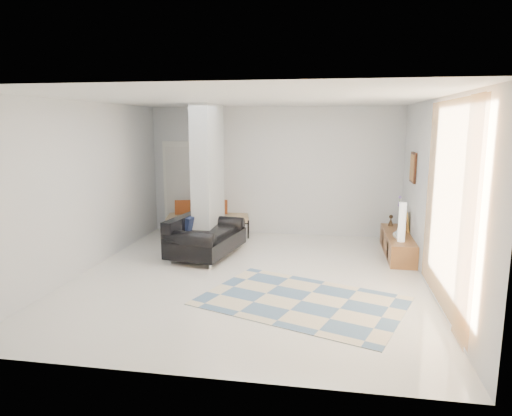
# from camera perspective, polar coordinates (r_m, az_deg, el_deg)

# --- Properties ---
(floor) EXTENTS (6.00, 6.00, 0.00)m
(floor) POSITION_cam_1_polar(r_m,az_deg,el_deg) (7.45, -0.86, -8.58)
(floor) COLOR silver
(floor) RESTS_ON ground
(ceiling) EXTENTS (6.00, 6.00, 0.00)m
(ceiling) POSITION_cam_1_polar(r_m,az_deg,el_deg) (7.04, -0.92, 13.48)
(ceiling) COLOR white
(ceiling) RESTS_ON wall_back
(wall_back) EXTENTS (6.00, 0.00, 6.00)m
(wall_back) POSITION_cam_1_polar(r_m,az_deg,el_deg) (10.05, 2.23, 4.61)
(wall_back) COLOR silver
(wall_back) RESTS_ON ground
(wall_front) EXTENTS (6.00, 0.00, 6.00)m
(wall_front) POSITION_cam_1_polar(r_m,az_deg,el_deg) (4.25, -8.26, -3.74)
(wall_front) COLOR silver
(wall_front) RESTS_ON ground
(wall_left) EXTENTS (0.00, 6.00, 6.00)m
(wall_left) POSITION_cam_1_polar(r_m,az_deg,el_deg) (8.07, -20.48, 2.48)
(wall_left) COLOR silver
(wall_left) RESTS_ON ground
(wall_right) EXTENTS (0.00, 6.00, 6.00)m
(wall_right) POSITION_cam_1_polar(r_m,az_deg,el_deg) (7.15, 21.35, 1.45)
(wall_right) COLOR silver
(wall_right) RESTS_ON ground
(partition_column) EXTENTS (0.35, 1.20, 2.80)m
(partition_column) POSITION_cam_1_polar(r_m,az_deg,el_deg) (8.90, -6.00, 3.79)
(partition_column) COLOR #A9AFB0
(partition_column) RESTS_ON floor
(hallway_door) EXTENTS (0.85, 0.06, 2.04)m
(hallway_door) POSITION_cam_1_polar(r_m,az_deg,el_deg) (10.54, -9.23, 2.67)
(hallway_door) COLOR white
(hallway_door) RESTS_ON floor
(curtain) EXTENTS (0.00, 2.55, 2.55)m
(curtain) POSITION_cam_1_polar(r_m,az_deg,el_deg) (6.01, 22.80, 0.24)
(curtain) COLOR #F8A041
(curtain) RESTS_ON wall_right
(wall_art) EXTENTS (0.04, 0.45, 0.55)m
(wall_art) POSITION_cam_1_polar(r_m,az_deg,el_deg) (8.77, 19.06, 4.81)
(wall_art) COLOR #3C1C10
(wall_art) RESTS_ON wall_right
(media_console) EXTENTS (0.45, 1.86, 0.80)m
(media_console) POSITION_cam_1_polar(r_m,az_deg,el_deg) (8.99, 17.25, -4.33)
(media_console) COLOR brown
(media_console) RESTS_ON floor
(loveseat) EXTENTS (1.23, 1.79, 0.76)m
(loveseat) POSITION_cam_1_polar(r_m,az_deg,el_deg) (8.57, -6.60, -3.61)
(loveseat) COLOR silver
(loveseat) RESTS_ON floor
(daybed) EXTENTS (1.90, 1.12, 0.77)m
(daybed) POSITION_cam_1_polar(r_m,az_deg,el_deg) (10.12, -6.16, -1.05)
(daybed) COLOR black
(daybed) RESTS_ON floor
(area_rug) EXTENTS (3.15, 2.61, 0.01)m
(area_rug) POSITION_cam_1_polar(r_m,az_deg,el_deg) (6.50, 5.71, -11.49)
(area_rug) COLOR beige
(area_rug) RESTS_ON floor
(cylinder_lamp) EXTENTS (0.13, 0.13, 0.69)m
(cylinder_lamp) POSITION_cam_1_polar(r_m,az_deg,el_deg) (8.34, 17.80, -1.69)
(cylinder_lamp) COLOR white
(cylinder_lamp) RESTS_ON media_console
(bronze_figurine) EXTENTS (0.12, 0.12, 0.22)m
(bronze_figurine) POSITION_cam_1_polar(r_m,az_deg,el_deg) (9.60, 16.50, -1.48)
(bronze_figurine) COLOR #2E2114
(bronze_figurine) RESTS_ON media_console
(vase) EXTENTS (0.18, 0.18, 0.19)m
(vase) POSITION_cam_1_polar(r_m,az_deg,el_deg) (8.59, 17.31, -3.04)
(vase) COLOR silver
(vase) RESTS_ON media_console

